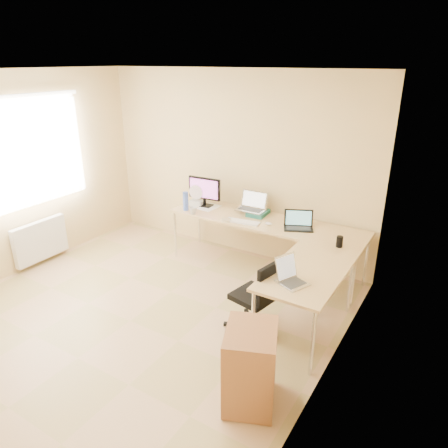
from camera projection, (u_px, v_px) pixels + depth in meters
The scene contains 24 objects.
floor at pixel (130, 321), 4.57m from camera, with size 4.50×4.50×0.00m, color tan.
ceiling at pixel (105, 71), 3.60m from camera, with size 4.50×4.50×0.00m, color white.
wall_back at pixel (233, 165), 5.87m from camera, with size 4.50×4.50×0.00m, color #E0BC77.
wall_right at pixel (324, 262), 3.07m from camera, with size 4.50×4.50×0.00m, color #E0BC77.
desk_main at pixel (264, 246), 5.55m from camera, with size 2.65×0.70×0.73m, color tan.
desk_return at pixel (306, 301), 4.28m from camera, with size 0.70×1.30×0.73m, color tan.
monitor at pixel (204, 192), 5.87m from camera, with size 0.50×0.16×0.42m, color black.
book_stack at pixel (258, 213), 5.60m from camera, with size 0.23×0.32×0.05m, color #19554B.
laptop_center at pixel (251, 202), 5.57m from camera, with size 0.38×0.29×0.25m, color #ABABAB.
laptop_black at pixel (299, 220), 5.10m from camera, with size 0.36×0.26×0.23m, color black.
keyboard at pixel (242, 222), 5.34m from camera, with size 0.46×0.13×0.02m, color white.
mouse at pixel (269, 224), 5.26m from camera, with size 0.09×0.06×0.03m, color silver.
mug at pixel (193, 211), 5.62m from camera, with size 0.11×0.11×0.10m, color silver.
cd_stack at pixel (226, 220), 5.37m from camera, with size 0.13×0.13×0.03m, color white.
water_bottle at pixel (186, 201), 5.73m from camera, with size 0.08×0.08×0.26m, color #3E5CB9.
papers at pixel (209, 207), 5.89m from camera, with size 0.22×0.32×0.01m, color silver.
white_box at pixel (197, 203), 5.97m from camera, with size 0.19×0.14×0.07m, color silver.
desk_fan at pixel (198, 195), 5.97m from camera, with size 0.22×0.22×0.28m, color beige.
black_cup at pixel (340, 242), 4.63m from camera, with size 0.07×0.07×0.13m, color black.
laptop_return at pixel (293, 274), 3.85m from camera, with size 0.24×0.31×0.21m, color silver.
office_chair at pixel (254, 288), 4.26m from camera, with size 0.51×0.51×0.85m, color black.
cabinet at pixel (250, 366), 3.38m from camera, with size 0.41×0.51×0.70m, color brown.
radiator at pixel (40, 240), 5.75m from camera, with size 0.09×0.80×0.55m, color white.
window at pixel (24, 155), 5.31m from camera, with size 0.10×1.80×1.40m, color white.
Camera 1 is at (2.90, -2.72, 2.70)m, focal length 33.07 mm.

